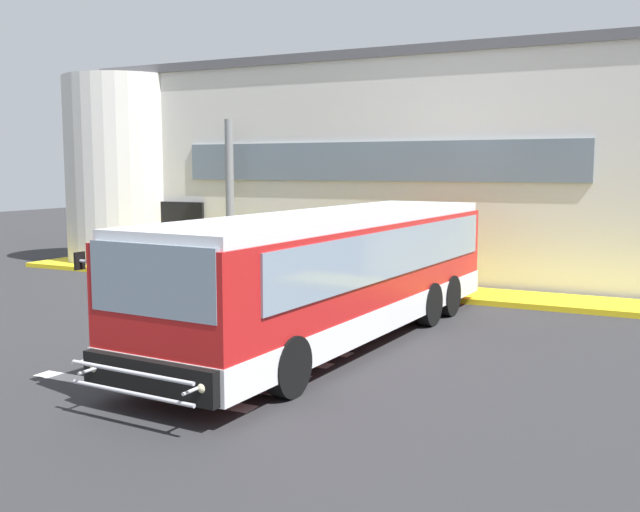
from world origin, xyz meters
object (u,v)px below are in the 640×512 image
object	(u,v)px
entry_support_column	(230,196)
passenger_at_curb_edge	(301,252)
passenger_near_column	(240,247)
passenger_by_doorway	(267,246)
bus_main_foreground	(335,278)

from	to	relation	value
entry_support_column	passenger_at_curb_edge	xyz separation A→B (m)	(3.25, -1.07, -1.59)
passenger_near_column	passenger_by_doorway	bearing A→B (deg)	28.29
bus_main_foreground	passenger_by_doorway	xyz separation A→B (m)	(-5.57, 6.58, -0.22)
passenger_near_column	passenger_at_curb_edge	world-z (taller)	same
passenger_near_column	passenger_by_doorway	world-z (taller)	same
passenger_by_doorway	bus_main_foreground	bearing A→B (deg)	-49.74
bus_main_foreground	passenger_at_curb_edge	distance (m)	6.97
bus_main_foreground	passenger_near_column	xyz separation A→B (m)	(-6.34, 6.17, -0.26)
passenger_by_doorway	passenger_near_column	bearing A→B (deg)	-151.71
bus_main_foreground	passenger_by_doorway	world-z (taller)	bus_main_foreground
passenger_near_column	passenger_at_curb_edge	distance (m)	2.48
bus_main_foreground	passenger_near_column	world-z (taller)	bus_main_foreground
entry_support_column	passenger_by_doorway	world-z (taller)	entry_support_column
passenger_by_doorway	entry_support_column	bearing A→B (deg)	170.19
entry_support_column	passenger_by_doorway	distance (m)	2.22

